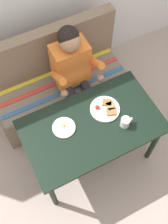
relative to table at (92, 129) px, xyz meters
name	(u,v)px	position (x,y,z in m)	size (l,w,h in m)	color
ground_plane	(90,155)	(0.00, 0.00, -0.65)	(8.00, 8.00, 0.00)	#AA978F
table	(92,129)	(0.00, 0.00, 0.00)	(1.20, 0.70, 0.73)	black
couch	(59,86)	(0.00, 0.76, -0.32)	(1.44, 0.56, 1.00)	#75614D
person	(74,70)	(0.12, 0.59, 0.09)	(0.45, 0.61, 1.21)	orange
plate_breakfast	(106,108)	(0.18, 0.08, 0.10)	(0.26, 0.26, 0.05)	white
plate_eggs	(64,127)	(-0.23, 0.08, 0.09)	(0.20, 0.20, 0.04)	white
coffee_mug	(125,122)	(0.25, -0.13, 0.13)	(0.12, 0.08, 0.10)	white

